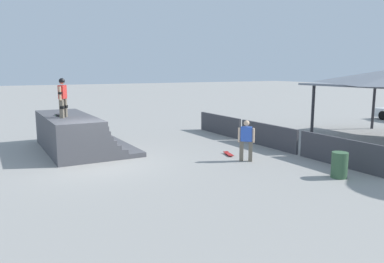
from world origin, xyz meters
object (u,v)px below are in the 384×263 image
(skateboard_on_ground, at_px, (228,154))
(trash_bin, at_px, (339,165))
(bystander_walking, at_px, (246,139))
(skater_on_deck, at_px, (63,95))
(skateboard_on_deck, at_px, (60,115))

(skateboard_on_ground, height_order, trash_bin, trash_bin)
(bystander_walking, height_order, trash_bin, bystander_walking)
(skater_on_deck, distance_m, trash_bin, 10.89)
(bystander_walking, bearing_deg, skateboard_on_ground, -50.86)
(bystander_walking, xyz_separation_m, trash_bin, (3.30, 1.27, -0.46))
(trash_bin, bearing_deg, skateboard_on_deck, -139.94)
(skateboard_on_deck, bearing_deg, bystander_walking, 39.41)
(skater_on_deck, relative_size, skateboard_on_ground, 2.05)
(skateboard_on_deck, bearing_deg, trash_bin, 31.01)
(bystander_walking, distance_m, skateboard_on_ground, 1.45)
(skateboard_on_deck, relative_size, trash_bin, 0.95)
(skateboard_on_deck, xyz_separation_m, skateboard_on_ground, (4.03, 5.91, -1.55))
(skateboard_on_deck, bearing_deg, skater_on_deck, -2.42)
(skater_on_deck, xyz_separation_m, skateboard_on_ground, (3.48, 5.85, -2.42))
(skater_on_deck, height_order, trash_bin, skater_on_deck)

